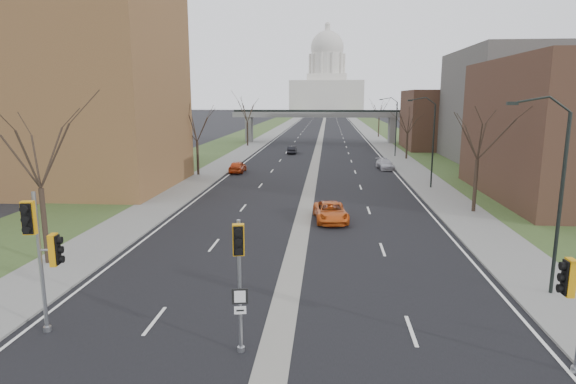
# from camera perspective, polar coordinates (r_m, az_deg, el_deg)

# --- Properties ---
(ground) EXTENTS (700.00, 700.00, 0.00)m
(ground) POSITION_cam_1_polar(r_m,az_deg,el_deg) (17.60, -1.62, -18.53)
(ground) COLOR black
(ground) RESTS_ON ground
(road_surface) EXTENTS (20.00, 600.00, 0.01)m
(road_surface) POSITION_cam_1_polar(r_m,az_deg,el_deg) (165.44, 4.22, 8.04)
(road_surface) COLOR black
(road_surface) RESTS_ON ground
(median_strip) EXTENTS (1.20, 600.00, 0.02)m
(median_strip) POSITION_cam_1_polar(r_m,az_deg,el_deg) (165.44, 4.22, 8.03)
(median_strip) COLOR gray
(median_strip) RESTS_ON ground
(sidewalk_right) EXTENTS (4.00, 600.00, 0.12)m
(sidewalk_right) POSITION_cam_1_polar(r_m,az_deg,el_deg) (165.75, 8.42, 7.97)
(sidewalk_right) COLOR gray
(sidewalk_right) RESTS_ON ground
(sidewalk_left) EXTENTS (4.00, 600.00, 0.12)m
(sidewalk_left) POSITION_cam_1_polar(r_m,az_deg,el_deg) (166.00, 0.04, 8.09)
(sidewalk_left) COLOR gray
(sidewalk_left) RESTS_ON ground
(grass_verge_right) EXTENTS (8.00, 600.00, 0.10)m
(grass_verge_right) POSITION_cam_1_polar(r_m,az_deg,el_deg) (166.23, 10.50, 7.91)
(grass_verge_right) COLOR #324620
(grass_verge_right) RESTS_ON ground
(grass_verge_left) EXTENTS (8.00, 600.00, 0.10)m
(grass_verge_left) POSITION_cam_1_polar(r_m,az_deg,el_deg) (166.61, -2.04, 8.09)
(grass_verge_left) COLOR #324620
(grass_verge_left) RESTS_ON ground
(apartment_building) EXTENTS (25.00, 16.00, 22.00)m
(apartment_building) POSITION_cam_1_polar(r_m,az_deg,el_deg) (53.09, -27.41, 12.36)
(apartment_building) COLOR brown
(apartment_building) RESTS_ON ground
(commercial_block_mid) EXTENTS (18.00, 22.00, 15.00)m
(commercial_block_mid) POSITION_cam_1_polar(r_m,az_deg,el_deg) (72.16, 26.48, 8.99)
(commercial_block_mid) COLOR #595652
(commercial_block_mid) RESTS_ON ground
(commercial_block_far) EXTENTS (14.00, 14.00, 10.00)m
(commercial_block_far) POSITION_cam_1_polar(r_m,az_deg,el_deg) (87.66, 18.34, 8.11)
(commercial_block_far) COLOR #473021
(commercial_block_far) RESTS_ON ground
(pedestrian_bridge) EXTENTS (34.00, 3.00, 6.45)m
(pedestrian_bridge) POSITION_cam_1_polar(r_m,az_deg,el_deg) (95.30, 3.78, 8.74)
(pedestrian_bridge) COLOR slate
(pedestrian_bridge) RESTS_ON ground
(capitol) EXTENTS (48.00, 42.00, 55.75)m
(capitol) POSITION_cam_1_polar(r_m,az_deg,el_deg) (335.36, 4.61, 12.73)
(capitol) COLOR beige
(capitol) RESTS_ON ground
(streetlight_near) EXTENTS (2.61, 0.20, 8.70)m
(streetlight_near) POSITION_cam_1_polar(r_m,az_deg,el_deg) (23.20, 28.39, 5.45)
(streetlight_near) COLOR black
(streetlight_near) RESTS_ON sidewalk_right
(streetlight_mid) EXTENTS (2.61, 0.20, 8.70)m
(streetlight_mid) POSITION_cam_1_polar(r_m,az_deg,el_deg) (48.13, 16.04, 8.58)
(streetlight_mid) COLOR black
(streetlight_mid) RESTS_ON sidewalk_right
(streetlight_far) EXTENTS (2.61, 0.20, 8.70)m
(streetlight_far) POSITION_cam_1_polar(r_m,az_deg,el_deg) (73.81, 12.15, 9.48)
(streetlight_far) COLOR black
(streetlight_far) RESTS_ON sidewalk_right
(tree_left_a) EXTENTS (7.20, 7.20, 9.40)m
(tree_left_a) POSITION_cam_1_polar(r_m,az_deg,el_deg) (27.57, -27.70, 5.53)
(tree_left_a) COLOR #382B21
(tree_left_a) RESTS_ON sidewalk_left
(tree_left_b) EXTENTS (6.75, 6.75, 8.81)m
(tree_left_b) POSITION_cam_1_polar(r_m,az_deg,el_deg) (55.27, -10.80, 8.32)
(tree_left_b) COLOR #382B21
(tree_left_b) RESTS_ON sidewalk_left
(tree_left_c) EXTENTS (7.65, 7.65, 9.99)m
(tree_left_c) POSITION_cam_1_polar(r_m,az_deg,el_deg) (88.46, -4.88, 9.97)
(tree_left_c) COLOR #382B21
(tree_left_c) RESTS_ON sidewalk_left
(tree_right_a) EXTENTS (7.20, 7.20, 9.40)m
(tree_right_a) POSITION_cam_1_polar(r_m,az_deg,el_deg) (38.92, 21.77, 7.26)
(tree_right_a) COLOR #382B21
(tree_right_a) RESTS_ON sidewalk_right
(tree_right_b) EXTENTS (6.30, 6.30, 8.22)m
(tree_right_b) POSITION_cam_1_polar(r_m,az_deg,el_deg) (71.16, 14.04, 8.43)
(tree_right_b) COLOR #382B21
(tree_right_b) RESTS_ON sidewalk_right
(tree_right_c) EXTENTS (7.65, 7.65, 9.99)m
(tree_right_c) POSITION_cam_1_polar(r_m,az_deg,el_deg) (110.79, 10.79, 10.03)
(tree_right_c) COLOR #382B21
(tree_right_c) RESTS_ON sidewalk_right
(signal_pole_left) EXTENTS (0.92, 1.07, 5.41)m
(signal_pole_left) POSITION_cam_1_polar(r_m,az_deg,el_deg) (19.60, -27.17, -5.44)
(signal_pole_left) COLOR gray
(signal_pole_left) RESTS_ON ground
(signal_pole_median) EXTENTS (0.57, 0.79, 4.74)m
(signal_pole_median) POSITION_cam_1_polar(r_m,az_deg,el_deg) (16.14, -5.81, -8.49)
(signal_pole_median) COLOR gray
(signal_pole_median) RESTS_ON ground
(car_left_near) EXTENTS (1.68, 4.12, 1.40)m
(car_left_near) POSITION_cam_1_polar(r_m,az_deg,el_deg) (57.38, -6.00, 3.01)
(car_left_near) COLOR #C64216
(car_left_near) RESTS_ON ground
(car_left_far) EXTENTS (1.32, 3.72, 1.22)m
(car_left_far) POSITION_cam_1_polar(r_m,az_deg,el_deg) (76.70, 0.50, 5.03)
(car_left_far) COLOR black
(car_left_far) RESTS_ON ground
(car_right_near) EXTENTS (2.75, 5.02, 1.33)m
(car_right_near) POSITION_cam_1_polar(r_m,az_deg,el_deg) (34.67, 5.08, -2.36)
(car_right_near) COLOR #CB5315
(car_right_near) RESTS_ON ground
(car_right_mid) EXTENTS (2.27, 4.44, 1.23)m
(car_right_mid) POSITION_cam_1_polar(r_m,az_deg,el_deg) (60.95, 11.41, 3.24)
(car_right_mid) COLOR #B4B3BB
(car_right_mid) RESTS_ON ground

